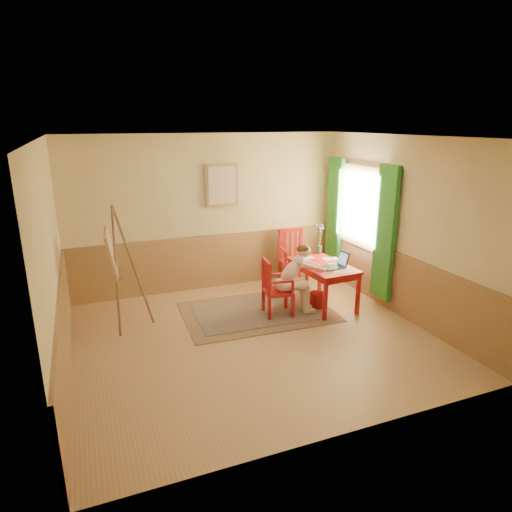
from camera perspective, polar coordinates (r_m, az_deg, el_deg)
name	(u,v)px	position (r m, az deg, el deg)	size (l,w,h in m)	color
room	(254,244)	(6.01, -0.28, 1.52)	(5.04, 4.54, 2.84)	tan
wainscot	(235,287)	(7.01, -2.65, -3.98)	(5.00, 4.50, 1.00)	#9F7549
window	(358,218)	(8.09, 12.98, 4.70)	(0.12, 2.01, 2.20)	white
wall_portrait	(222,185)	(8.04, -4.41, 9.02)	(0.60, 0.05, 0.76)	#A07C53
rug	(258,312)	(7.33, 0.22, -7.14)	(2.47, 1.71, 0.02)	#8C7251
table	(323,270)	(7.48, 8.59, -1.73)	(0.79, 1.24, 0.72)	red
chair_left	(275,288)	(7.06, 2.47, -4.10)	(0.48, 0.46, 0.93)	red
chair_back	(293,257)	(8.44, 4.70, -0.18)	(0.54, 0.55, 1.05)	red
figure	(295,276)	(7.11, 5.04, -2.57)	(0.87, 0.42, 1.15)	beige
laptop	(336,264)	(7.32, 10.23, -1.06)	(0.42, 0.27, 0.25)	#1E2338
papers	(329,263)	(7.54, 9.32, -0.88)	(0.66, 1.10, 0.00)	white
vase	(319,240)	(8.01, 8.11, 2.02)	(0.21, 0.26, 0.53)	#3F724C
wastebasket	(317,300)	(7.53, 7.86, -5.60)	(0.25, 0.25, 0.27)	#A41C19
easel	(114,257)	(6.76, -17.71, -0.12)	(0.65, 0.84, 1.88)	brown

